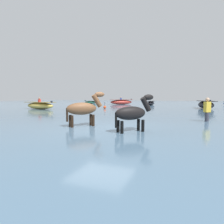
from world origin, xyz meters
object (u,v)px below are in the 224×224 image
at_px(boat_near_port, 206,105).
at_px(horse_trailing_black, 132,114).
at_px(boat_far_offshore, 121,102).
at_px(channel_buoy, 105,107).
at_px(boat_mid_outer, 151,103).
at_px(boat_mid_channel, 91,102).
at_px(horse_lead_bay, 83,110).
at_px(person_onlooker_left, 207,112).
at_px(boat_distant_east, 40,105).

bearing_deg(boat_near_port, horse_trailing_black, -101.29).
relative_size(horse_trailing_black, boat_far_offshore, 0.48).
relative_size(horse_trailing_black, channel_buoy, 2.50).
xyz_separation_m(boat_mid_outer, boat_near_port, (7.14, -6.52, 0.11)).
height_order(boat_mid_outer, channel_buoy, channel_buoy).
bearing_deg(boat_mid_channel, horse_lead_bay, -62.43).
xyz_separation_m(horse_lead_bay, boat_near_port, (5.63, 15.93, -0.31)).
bearing_deg(channel_buoy, horse_trailing_black, -61.63).
relative_size(horse_trailing_black, boat_mid_channel, 0.66).
bearing_deg(boat_mid_channel, boat_mid_outer, -12.44).
bearing_deg(channel_buoy, boat_near_port, 22.89).
bearing_deg(channel_buoy, boat_far_offshore, 101.02).
height_order(boat_mid_outer, person_onlooker_left, person_onlooker_left).
xyz_separation_m(boat_distant_east, channel_buoy, (6.01, 2.98, -0.20)).
distance_m(boat_distant_east, person_onlooker_left, 16.12).
bearing_deg(boat_mid_outer, boat_mid_channel, 167.56).
distance_m(horse_lead_bay, boat_mid_outer, 22.50).
distance_m(horse_trailing_black, person_onlooker_left, 5.14).
distance_m(boat_mid_channel, boat_distant_east, 16.47).
xyz_separation_m(horse_lead_bay, boat_far_offshore, (-6.53, 23.28, -0.32)).
bearing_deg(boat_far_offshore, channel_buoy, -78.98).
bearing_deg(horse_trailing_black, boat_near_port, 78.71).
distance_m(boat_mid_outer, person_onlooker_left, 19.74).
height_order(horse_lead_bay, boat_mid_channel, horse_lead_bay).
height_order(boat_distant_east, channel_buoy, boat_distant_east).
relative_size(boat_near_port, person_onlooker_left, 2.56).
xyz_separation_m(boat_mid_outer, channel_buoy, (-2.77, -10.71, -0.13)).
distance_m(horse_lead_bay, boat_far_offshore, 24.18).
distance_m(horse_trailing_black, boat_mid_outer, 23.30).
distance_m(horse_trailing_black, boat_mid_channel, 29.81).
relative_size(boat_mid_outer, person_onlooker_left, 1.69).
xyz_separation_m(boat_far_offshore, person_onlooker_left, (11.58, -19.44, 0.07)).
height_order(boat_near_port, channel_buoy, boat_near_port).
relative_size(boat_mid_channel, boat_far_offshore, 0.73).
distance_m(boat_mid_channel, boat_near_port, 20.77).
xyz_separation_m(person_onlooker_left, channel_buoy, (-9.34, 7.91, -0.30)).
height_order(horse_lead_bay, horse_trailing_black, horse_lead_bay).
bearing_deg(boat_far_offshore, person_onlooker_left, -59.22).
height_order(boat_mid_channel, boat_distant_east, boat_distant_east).
relative_size(person_onlooker_left, channel_buoy, 2.31).
distance_m(boat_far_offshore, boat_near_port, 14.21).
bearing_deg(boat_near_port, boat_mid_outer, 137.58).
bearing_deg(boat_mid_channel, boat_distant_east, -80.37).
xyz_separation_m(boat_mid_outer, boat_distant_east, (-8.79, -13.69, 0.06)).
bearing_deg(horse_trailing_black, horse_lead_bay, 167.26).
relative_size(boat_mid_channel, boat_distant_east, 0.65).
bearing_deg(boat_far_offshore, horse_trailing_black, -69.56).
distance_m(boat_far_offshore, boat_mid_outer, 5.09).
bearing_deg(boat_mid_outer, horse_lead_bay, -86.16).
height_order(boat_mid_channel, channel_buoy, channel_buoy).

